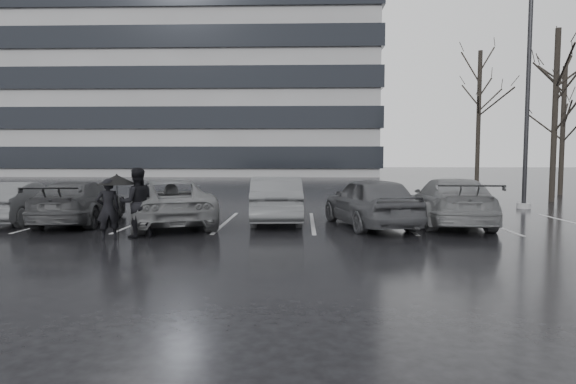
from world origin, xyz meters
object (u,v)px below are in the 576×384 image
(pedestrian_left, at_px, (108,209))
(car_west_d, at_px, (17,202))
(car_west_b, at_px, (170,202))
(pedestrian_right, at_px, (137,203))
(lamp_post, at_px, (528,97))
(car_west_c, at_px, (80,202))
(car_east, at_px, (450,201))
(car_west_a, at_px, (276,199))
(tree_east, at_px, (555,116))
(tree_ne, at_px, (563,131))
(tree_north, at_px, (478,121))
(car_main, at_px, (370,201))

(pedestrian_left, bearing_deg, car_west_d, -62.56)
(car_west_b, height_order, pedestrian_left, pedestrian_left)
(pedestrian_right, xyz_separation_m, lamp_post, (13.40, 7.44, 3.61))
(car_west_c, relative_size, car_east, 0.93)
(car_west_c, distance_m, car_west_d, 2.11)
(car_west_a, bearing_deg, car_west_b, 9.90)
(pedestrian_left, relative_size, pedestrian_right, 0.86)
(tree_east, bearing_deg, pedestrian_left, -147.13)
(car_west_d, height_order, tree_ne, tree_ne)
(car_west_c, relative_size, lamp_post, 0.47)
(pedestrian_left, distance_m, tree_ne, 24.40)
(pedestrian_left, relative_size, tree_north, 0.19)
(pedestrian_left, bearing_deg, car_west_a, -166.64)
(pedestrian_left, xyz_separation_m, tree_north, (15.71, 17.80, 3.46))
(car_west_b, height_order, pedestrian_right, pedestrian_right)
(car_east, relative_size, tree_north, 0.59)
(car_main, relative_size, tree_ne, 0.64)
(car_main, distance_m, pedestrian_left, 7.47)
(car_west_a, distance_m, tree_ne, 19.06)
(car_west_b, height_order, tree_ne, tree_ne)
(car_east, relative_size, tree_ne, 0.72)
(car_west_a, bearing_deg, tree_north, -132.52)
(car_main, distance_m, lamp_post, 9.53)
(car_west_c, xyz_separation_m, tree_east, (18.82, 7.87, 3.32))
(pedestrian_right, relative_size, lamp_post, 0.19)
(car_west_c, distance_m, tree_ne, 24.56)
(car_west_b, height_order, car_east, car_east)
(car_west_a, xyz_separation_m, lamp_post, (9.92, 4.28, 3.79))
(car_main, bearing_deg, car_west_b, -15.67)
(car_west_d, bearing_deg, tree_north, -149.89)
(car_west_a, relative_size, tree_ne, 0.64)
(tree_east, height_order, tree_north, tree_north)
(car_west_b, height_order, car_west_c, car_west_b)
(car_west_a, relative_size, car_west_b, 0.87)
(car_west_b, height_order, tree_north, tree_north)
(lamp_post, bearing_deg, car_west_a, -156.63)
(pedestrian_left, relative_size, tree_east, 0.20)
(car_west_b, xyz_separation_m, tree_east, (15.85, 8.11, 3.29))
(car_west_b, xyz_separation_m, tree_north, (14.85, 15.11, 3.54))
(tree_east, relative_size, tree_ne, 1.14)
(car_main, xyz_separation_m, car_west_c, (-9.14, 0.43, -0.09))
(car_west_b, distance_m, tree_east, 18.10)
(car_west_a, distance_m, car_east, 5.49)
(pedestrian_right, bearing_deg, tree_east, -172.16)
(car_west_b, distance_m, pedestrian_right, 2.40)
(car_west_a, bearing_deg, car_west_c, 1.46)
(car_west_a, relative_size, car_east, 0.89)
(car_west_c, distance_m, tree_east, 20.67)
(car_east, relative_size, pedestrian_right, 2.73)
(pedestrian_left, height_order, tree_north, tree_north)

